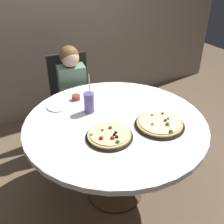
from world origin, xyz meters
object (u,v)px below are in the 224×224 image
Objects in this scene: pizza_cheese at (160,124)px; sauce_bowl at (76,97)px; dining_table at (115,130)px; chair_wooden at (71,95)px; plate_small at (58,106)px; pizza_veggie at (109,136)px; soda_cup at (89,102)px; diner_child at (75,107)px.

pizza_cheese reaches higher than sauce_bowl.
chair_wooden is at bearing 88.98° from dining_table.
dining_table is at bearing -53.78° from plate_small.
plate_small is at bearing 126.22° from dining_table.
sauce_bowl reaches higher than plate_small.
pizza_veggie is 0.39m from pizza_cheese.
sauce_bowl reaches higher than dining_table.
pizza_veggie is at bearing -74.34° from plate_small.
dining_table is 3.77× the size of pizza_cheese.
soda_cup is (0.03, 0.37, 0.06)m from pizza_veggie.
plate_small is (-0.16, 0.56, -0.01)m from pizza_veggie.
pizza_cheese is at bearing -50.96° from soda_cup.
sauce_bowl is (-0.36, 0.66, 0.00)m from pizza_cheese.
pizza_veggie is 1.04× the size of soda_cup.
dining_table is 7.50× the size of plate_small.
diner_child is 6.01× the size of plate_small.
chair_wooden is 1.20m from pizza_cheese.
pizza_veggie is (-0.16, -1.10, 0.24)m from chair_wooden.
dining_table is 0.34m from pizza_cheese.
pizza_veggie is 0.38m from soda_cup.
diner_child reaches higher than chair_wooden.
pizza_cheese reaches higher than dining_table.
dining_table is 19.29× the size of sauce_bowl.
dining_table is 0.47m from sauce_bowl.
pizza_cheese is (0.26, -0.98, 0.28)m from diner_child.
soda_cup is at bearing -86.50° from sauce_bowl.
dining_table is 1.25× the size of diner_child.
dining_table is 0.78m from diner_child.
chair_wooden is 0.80m from soda_cup.
pizza_cheese is at bearing -75.36° from diner_child.
chair_wooden is at bearing 80.25° from soda_cup.
chair_wooden is 5.28× the size of plate_small.
diner_child is (-0.01, 0.76, -0.18)m from dining_table.
pizza_cheese is 5.11× the size of sauce_bowl.
plate_small is (-0.17, -0.04, -0.02)m from sauce_bowl.
pizza_veggie is (-0.13, -0.92, 0.28)m from diner_child.
pizza_veggie is at bearing -94.80° from soda_cup.
sauce_bowl is (0.02, 0.60, 0.00)m from pizza_veggie.
diner_child is at bearing 80.25° from soda_cup.
soda_cup reaches higher than pizza_cheese.
sauce_bowl is (-0.14, -0.50, 0.24)m from chair_wooden.
pizza_veggie is 4.58× the size of sauce_bowl.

